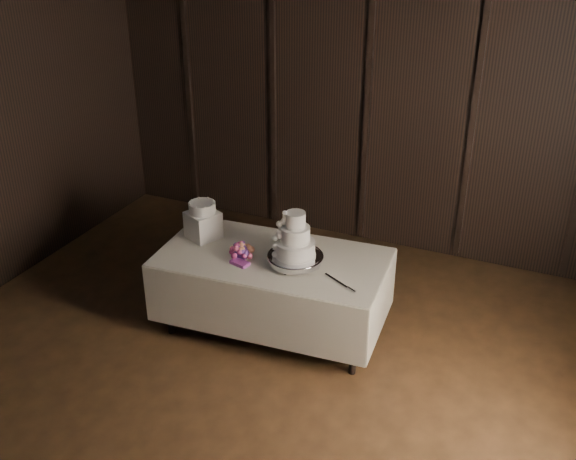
{
  "coord_description": "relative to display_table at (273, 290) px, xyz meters",
  "views": [
    {
      "loc": [
        2.06,
        -3.17,
        3.64
      ],
      "look_at": [
        -0.01,
        1.45,
        1.05
      ],
      "focal_mm": 42.0,
      "sensor_mm": 36.0,
      "label": 1
    }
  ],
  "objects": [
    {
      "name": "room",
      "position": [
        0.16,
        -1.45,
        1.08
      ],
      "size": [
        6.08,
        7.08,
        3.08
      ],
      "color": "black",
      "rests_on": "ground"
    },
    {
      "name": "cake_knife",
      "position": [
        0.65,
        -0.16,
        0.35
      ],
      "size": [
        0.34,
        0.2,
        0.01
      ],
      "primitive_type": "cube",
      "rotation": [
        0.0,
        0.0,
        -0.5
      ],
      "color": "silver",
      "rests_on": "display_table"
    },
    {
      "name": "cake_stand",
      "position": [
        0.24,
        -0.05,
        0.39
      ],
      "size": [
        0.63,
        0.63,
        0.09
      ],
      "primitive_type": "cylinder",
      "rotation": [
        0.0,
        0.0,
        -0.4
      ],
      "color": "silver",
      "rests_on": "display_table"
    },
    {
      "name": "bouquet",
      "position": [
        -0.24,
        -0.12,
        0.4
      ],
      "size": [
        0.35,
        0.42,
        0.17
      ],
      "primitive_type": null,
      "rotation": [
        0.0,
        0.0,
        -0.25
      ],
      "color": "#C7496F",
      "rests_on": "display_table"
    },
    {
      "name": "small_cake",
      "position": [
        -0.73,
        0.07,
        0.64
      ],
      "size": [
        0.29,
        0.29,
        0.1
      ],
      "primitive_type": "cylinder",
      "rotation": [
        0.0,
        0.0,
        0.23
      ],
      "color": "white",
      "rests_on": "box_pedestal"
    },
    {
      "name": "wedding_cake",
      "position": [
        0.21,
        -0.07,
        0.59
      ],
      "size": [
        0.39,
        0.33,
        0.4
      ],
      "rotation": [
        0.0,
        0.0,
        0.35
      ],
      "color": "white",
      "rests_on": "cake_stand"
    },
    {
      "name": "display_table",
      "position": [
        0.0,
        0.0,
        0.0
      ],
      "size": [
        2.06,
        1.19,
        0.76
      ],
      "rotation": [
        0.0,
        0.0,
        0.08
      ],
      "color": "beige",
      "rests_on": "ground"
    },
    {
      "name": "box_pedestal",
      "position": [
        -0.73,
        0.07,
        0.47
      ],
      "size": [
        0.34,
        0.34,
        0.25
      ],
      "primitive_type": "cube",
      "rotation": [
        0.0,
        0.0,
        -0.42
      ],
      "color": "white",
      "rests_on": "display_table"
    }
  ]
}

